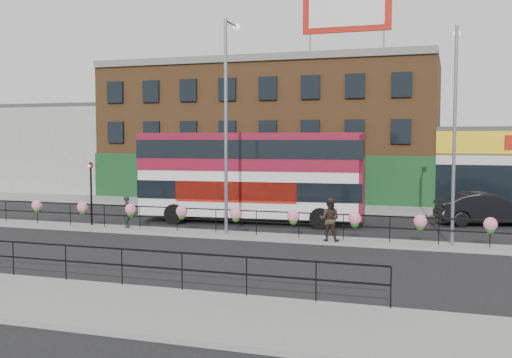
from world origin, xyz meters
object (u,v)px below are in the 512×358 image
(double_decker_bus, at_px, (252,168))
(lamp_column_west, at_px, (228,107))
(pedestrian_a, at_px, (127,211))
(car, at_px, (487,209))
(lamp_column_east, at_px, (455,116))
(pedestrian_b, at_px, (330,219))

(double_decker_bus, xyz_separation_m, lamp_column_west, (0.28, -4.36, 3.03))
(pedestrian_a, bearing_deg, car, -86.06)
(lamp_column_west, xyz_separation_m, lamp_column_east, (10.00, 0.13, -0.51))
(car, distance_m, lamp_column_east, 8.84)
(double_decker_bus, relative_size, pedestrian_a, 7.67)
(pedestrian_a, distance_m, pedestrian_b, 10.34)
(lamp_column_east, bearing_deg, pedestrian_a, -179.56)
(lamp_column_west, bearing_deg, lamp_column_east, 0.74)
(pedestrian_b, distance_m, lamp_column_west, 7.03)
(pedestrian_a, distance_m, lamp_column_east, 16.01)
(double_decker_bus, bearing_deg, car, 14.37)
(car, bearing_deg, double_decker_bus, 88.18)
(car, relative_size, lamp_column_east, 0.61)
(pedestrian_b, bearing_deg, lamp_column_west, -7.21)
(double_decker_bus, height_order, lamp_column_east, lamp_column_east)
(pedestrian_b, xyz_separation_m, lamp_column_west, (-4.96, 0.76, 4.93))
(car, xyz_separation_m, pedestrian_a, (-17.09, -7.43, 0.09))
(pedestrian_b, bearing_deg, car, -128.10)
(car, distance_m, pedestrian_a, 18.64)
(double_decker_bus, distance_m, car, 12.59)
(pedestrian_b, relative_size, lamp_column_west, 0.19)
(lamp_column_west, bearing_deg, double_decker_bus, 93.63)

